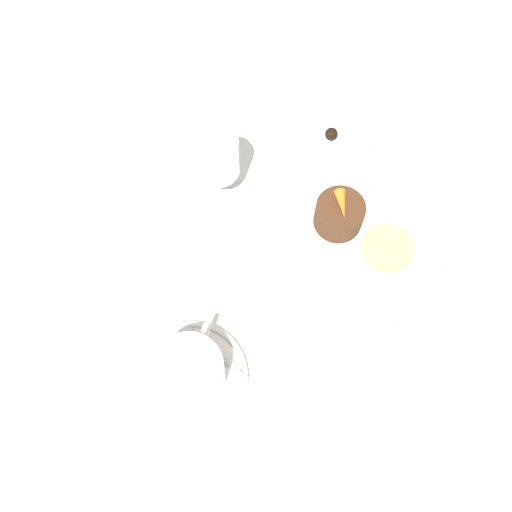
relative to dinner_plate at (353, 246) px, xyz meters
name	(u,v)px	position (x,y,z in m)	size (l,w,h in m)	color
ground_plane	(325,246)	(-0.01, 0.04, -0.01)	(3.00, 3.00, 0.00)	white
dinner_plate	(353,246)	(0.00, 0.00, 0.00)	(0.28, 0.28, 0.01)	white
saucer	(190,378)	(-0.26, 0.15, 0.00)	(0.15, 0.15, 0.01)	white
coffee_cup	(189,372)	(-0.26, 0.15, 0.03)	(0.12, 0.09, 0.06)	white
spoon	(206,345)	(-0.21, 0.15, 0.00)	(0.05, 0.12, 0.00)	silver
wine_glass	(218,159)	(0.03, 0.22, 0.07)	(0.07, 0.07, 0.12)	silver
fork	(384,151)	(0.18, 0.00, -0.01)	(0.06, 0.17, 0.01)	silver
dessert_cake	(339,215)	(0.03, 0.03, 0.03)	(0.07, 0.07, 0.05)	#4C2D19
carrot_garnish	(342,204)	(0.03, 0.03, 0.06)	(0.04, 0.03, 0.02)	orange
pineapple_slice	(388,248)	(0.01, -0.05, 0.01)	(0.07, 0.07, 0.01)	#EFE075
chocolate_truffle	(331,134)	(0.17, 0.09, 0.00)	(0.02, 0.02, 0.02)	black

